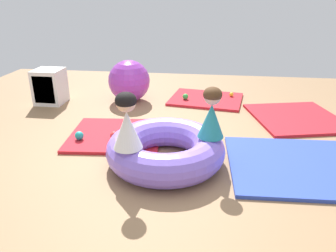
% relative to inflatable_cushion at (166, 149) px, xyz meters
% --- Properties ---
extents(ground_plane, '(8.00, 8.00, 0.00)m').
position_rel_inflatable_cushion_xyz_m(ground_plane, '(-0.07, 0.12, -0.17)').
color(ground_plane, '#93704C').
extents(gym_mat_near_right, '(1.30, 1.10, 0.04)m').
position_rel_inflatable_cushion_xyz_m(gym_mat_near_right, '(0.38, 2.26, -0.15)').
color(gym_mat_near_right, red).
rests_on(gym_mat_near_right, ground).
extents(gym_mat_far_right, '(1.22, 1.14, 0.04)m').
position_rel_inflatable_cushion_xyz_m(gym_mat_far_right, '(-0.73, 0.61, -0.15)').
color(gym_mat_far_right, red).
rests_on(gym_mat_far_right, ground).
extents(gym_mat_center_rear, '(1.87, 1.34, 0.04)m').
position_rel_inflatable_cushion_xyz_m(gym_mat_center_rear, '(1.59, 0.10, -0.15)').
color(gym_mat_center_rear, '#2D47B7').
rests_on(gym_mat_center_rear, ground).
extents(gym_mat_near_left, '(1.45, 1.49, 0.04)m').
position_rel_inflatable_cushion_xyz_m(gym_mat_near_left, '(1.70, 1.55, -0.15)').
color(gym_mat_near_left, red).
rests_on(gym_mat_near_left, ground).
extents(inflatable_cushion, '(1.26, 1.26, 0.34)m').
position_rel_inflatable_cushion_xyz_m(inflatable_cushion, '(0.00, 0.00, 0.00)').
color(inflatable_cushion, '#8466E0').
rests_on(inflatable_cushion, ground).
extents(child_in_white, '(0.34, 0.34, 0.55)m').
position_rel_inflatable_cushion_xyz_m(child_in_white, '(-0.31, -0.34, 0.44)').
color(child_in_white, white).
rests_on(child_in_white, inflatable_cushion).
extents(child_in_teal, '(0.28, 0.28, 0.52)m').
position_rel_inflatable_cushion_xyz_m(child_in_teal, '(0.46, 0.01, 0.43)').
color(child_in_teal, teal).
rests_on(child_in_teal, inflatable_cushion).
extents(play_ball_teal, '(0.11, 0.11, 0.11)m').
position_rel_inflatable_cushion_xyz_m(play_ball_teal, '(-1.12, 0.38, -0.08)').
color(play_ball_teal, teal).
rests_on(play_ball_teal, gym_mat_far_right).
extents(play_ball_red, '(0.10, 0.10, 0.10)m').
position_rel_inflatable_cushion_xyz_m(play_ball_red, '(-0.69, 0.44, -0.08)').
color(play_ball_red, red).
rests_on(play_ball_red, gym_mat_far_right).
extents(play_ball_yellow, '(0.07, 0.07, 0.07)m').
position_rel_inflatable_cushion_xyz_m(play_ball_yellow, '(0.81, 2.41, -0.09)').
color(play_ball_yellow, yellow).
rests_on(play_ball_yellow, gym_mat_near_right).
extents(play_ball_green, '(0.10, 0.10, 0.10)m').
position_rel_inflatable_cushion_xyz_m(play_ball_green, '(0.04, 2.14, -0.08)').
color(play_ball_green, green).
rests_on(play_ball_green, gym_mat_near_right).
extents(play_ball_pink, '(0.11, 0.11, 0.11)m').
position_rel_inflatable_cushion_xyz_m(play_ball_pink, '(-0.31, 0.47, -0.08)').
color(play_ball_pink, pink).
rests_on(play_ball_pink, gym_mat_far_right).
extents(exercise_ball_large, '(0.69, 0.69, 0.69)m').
position_rel_inflatable_cushion_xyz_m(exercise_ball_large, '(-0.90, 2.07, 0.17)').
color(exercise_ball_large, purple).
rests_on(exercise_ball_large, ground).
extents(storage_cube, '(0.44, 0.44, 0.56)m').
position_rel_inflatable_cushion_xyz_m(storage_cube, '(-2.16, 1.77, 0.11)').
color(storage_cube, silver).
rests_on(storage_cube, ground).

